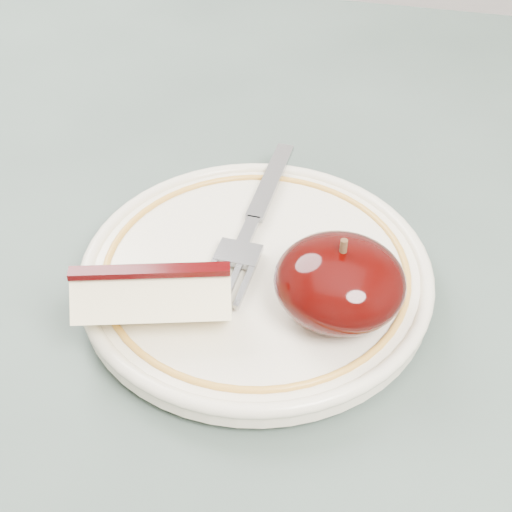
% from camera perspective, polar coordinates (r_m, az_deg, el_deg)
% --- Properties ---
extents(table, '(0.90, 0.90, 0.75)m').
position_cam_1_polar(table, '(0.53, -9.38, -7.79)').
color(table, brown).
rests_on(table, ground).
extents(plate, '(0.22, 0.22, 0.02)m').
position_cam_1_polar(plate, '(0.44, -0.00, -1.34)').
color(plate, beige).
rests_on(plate, table).
extents(apple_half, '(0.07, 0.07, 0.05)m').
position_cam_1_polar(apple_half, '(0.40, 6.71, -2.07)').
color(apple_half, black).
rests_on(apple_half, plate).
extents(apple_wedge, '(0.09, 0.06, 0.04)m').
position_cam_1_polar(apple_wedge, '(0.40, -8.23, -3.26)').
color(apple_wedge, '#FFEEBB').
rests_on(apple_wedge, plate).
extents(fork, '(0.03, 0.17, 0.00)m').
position_cam_1_polar(fork, '(0.46, -0.22, 2.89)').
color(fork, '#909398').
rests_on(fork, plate).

